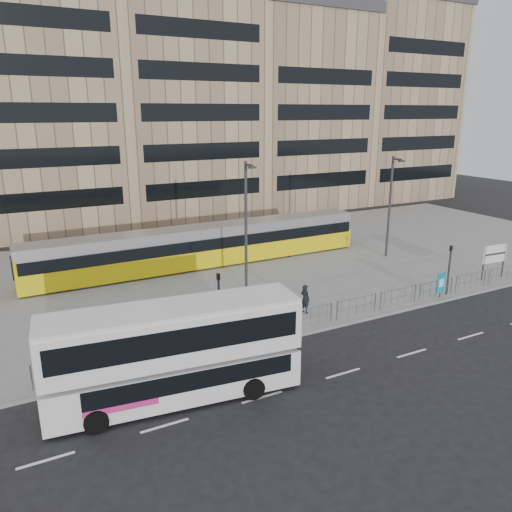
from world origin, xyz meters
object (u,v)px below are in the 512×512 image
pedestrian (305,299)px  station_sign (495,255)px  traffic_light_west (219,295)px  ad_panel (441,283)px  traffic_light_east (450,264)px  lamp_post_west (246,222)px  tram (203,246)px  double_decker_bus (174,350)px  lamp_post_east (390,203)px

pedestrian → station_sign: bearing=-110.2°
station_sign → traffic_light_west: 19.52m
station_sign → ad_panel: bearing=-167.1°
traffic_light_east → lamp_post_west: bearing=124.0°
station_sign → pedestrian: bearing=-179.5°
station_sign → traffic_light_east: size_ratio=0.75×
pedestrian → lamp_post_west: lamp_post_west is taller
tram → traffic_light_east: size_ratio=8.00×
tram → pedestrian: (1.62, -10.83, -0.64)m
station_sign → lamp_post_west: lamp_post_west is taller
double_decker_bus → lamp_post_west: lamp_post_west is taller
double_decker_bus → traffic_light_west: size_ratio=3.20×
ad_panel → traffic_light_east: size_ratio=0.49×
double_decker_bus → tram: double_decker_bus is taller
pedestrian → traffic_light_west: bearing=73.3°
tram → station_sign: size_ratio=10.73×
double_decker_bus → station_sign: 23.73m
tram → ad_panel: 16.19m
lamp_post_east → traffic_light_east: bearing=-107.3°
double_decker_bus → lamp_post_west: size_ratio=1.24×
traffic_light_east → station_sign: bearing=-15.7°
double_decker_bus → ad_panel: (17.59, 2.90, -1.06)m
double_decker_bus → lamp_post_east: (20.84, 11.17, 2.22)m
traffic_light_east → lamp_post_west: size_ratio=0.39×
tram → ad_panel: size_ratio=16.24×
ad_panel → traffic_light_west: traffic_light_west is taller
double_decker_bus → station_sign: (23.42, 3.81, -0.35)m
ad_panel → lamp_post_west: (-9.68, 6.61, 3.47)m
double_decker_bus → traffic_light_east: bearing=15.8°
double_decker_bus → traffic_light_east: 18.57m
double_decker_bus → lamp_post_east: lamp_post_east is taller
station_sign → lamp_post_west: 16.75m
pedestrian → traffic_light_east: 9.44m
station_sign → lamp_post_east: size_ratio=0.30×
tram → traffic_light_east: 16.54m
lamp_post_west → double_decker_bus: bearing=-129.8°
ad_panel → traffic_light_east: traffic_light_east is taller
tram → ad_panel: bearing=-51.7°
ad_panel → lamp_post_east: size_ratio=0.20×
lamp_post_west → pedestrian: bearing=-76.3°
pedestrian → lamp_post_west: (-1.18, 4.83, 3.54)m
double_decker_bus → ad_panel: size_ratio=6.50×
lamp_post_west → lamp_post_east: bearing=7.3°
tram → traffic_light_west: (-3.55, -10.84, 0.51)m
tram → ad_panel: (10.13, -12.62, -0.57)m
ad_panel → pedestrian: size_ratio=0.93×
traffic_light_west → lamp_post_west: size_ratio=0.39×
double_decker_bus → pedestrian: size_ratio=6.03×
ad_panel → lamp_post_east: (3.25, 8.27, 3.28)m
ad_panel → lamp_post_east: lamp_post_east is taller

